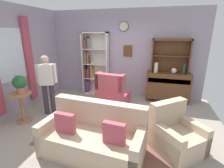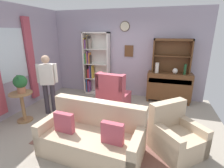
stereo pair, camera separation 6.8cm
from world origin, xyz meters
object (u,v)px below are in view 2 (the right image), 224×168
Objects in this scene: sideboard at (169,86)px; vase_round at (175,71)px; bookshelf at (94,64)px; armchair_floral at (175,136)px; couch_floral at (92,137)px; plant_stand at (22,104)px; potted_plant_large at (20,83)px; person_reading at (48,81)px; sideboard_hutch at (172,51)px; vase_tall at (157,68)px; bottle_wine at (185,69)px; wingback_chair at (113,95)px.

vase_round is (0.13, -0.07, 0.50)m from sideboard.
bookshelf is 1.94× the size of armchair_floral.
couch_floral reaches higher than armchair_floral.
armchair_floral is at bearing -1.74° from plant_stand.
sideboard is at bearing 91.99° from armchair_floral.
potted_plant_large is at bearing -146.31° from sideboard.
person_reading is (-3.11, 0.64, 0.62)m from armchair_floral.
sideboard is at bearing -90.00° from sideboard_hutch.
potted_plant_large is (-3.51, -2.19, -0.02)m from vase_round.
vase_round is at bearing -3.34° from bookshelf.
bookshelf is 1.13× the size of couch_floral.
couch_floral is at bearing -109.13° from vase_tall.
vase_tall is 0.99× the size of bottle_wine.
wingback_chair is (0.97, -1.04, -0.65)m from bookshelf.
sideboard_hutch is 4.17m from potted_plant_large.
couch_floral is (-1.74, -2.76, -0.76)m from bottle_wine.
vase_round is at bearing -53.52° from sideboard_hutch.
vase_tall is at bearing -4.53° from bookshelf.
sideboard_hutch reaches higher than couch_floral.
sideboard_hutch is 1.02× the size of armchair_floral.
bookshelf is at bearing 175.47° from vase_tall.
vase_tall is 0.52m from vase_round.
potted_plant_large is at bearing -143.99° from vase_tall.
person_reading is (-0.54, -1.82, -0.13)m from bookshelf.
bottle_wine is at bearing 57.74° from couch_floral.
wingback_chair reaches higher than armchair_floral.
plant_stand is 0.47× the size of person_reading.
plant_stand is (-3.40, -2.38, -1.11)m from sideboard_hutch.
plant_stand is (-2.05, 0.57, 0.14)m from couch_floral.
vase_tall is 1.80× the size of vase_round.
armchair_floral is (2.57, -2.46, -0.75)m from bookshelf.
sideboard_hutch reaches higher than sideboard.
sideboard_hutch is at bearing 0.54° from bookshelf.
vase_round reaches higher than plant_stand.
couch_floral is at bearing -161.97° from armchair_floral.
wingback_chair reaches higher than sideboard.
person_reading is at bearing 168.31° from armchair_floral.
potted_plant_large is 0.63m from person_reading.
bookshelf is 2.86× the size of plant_stand.
bottle_wine is 0.28× the size of armchair_floral.
sideboard_hutch is 2.60× the size of potted_plant_large.
couch_floral is at bearing -122.26° from bottle_wine.
couch_floral is (-1.48, -2.78, -0.69)m from vase_round.
person_reading is at bearing -150.19° from sideboard.
vase_tall reaches higher than wingback_chair.
sideboard_hutch is 0.60m from vase_round.
plant_stand is at bearing -124.97° from person_reading.
sideboard_hutch is 2.19m from wingback_chair.
bookshelf is at bearing 133.02° from wingback_chair.
person_reading reaches higher than bottle_wine.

